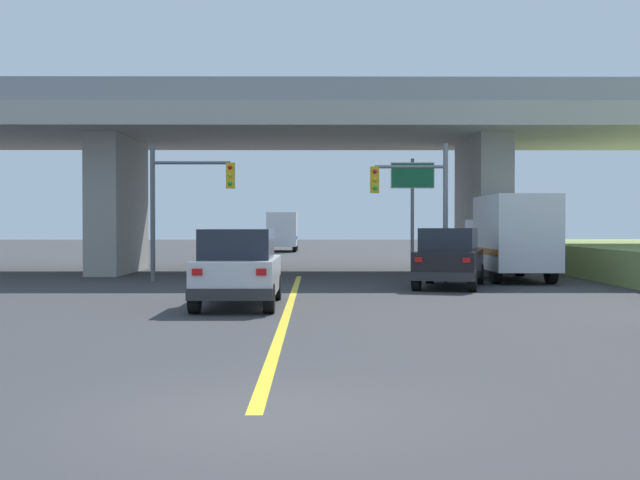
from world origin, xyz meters
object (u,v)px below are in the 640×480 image
suv_lead (238,268)px  box_truck (511,237)px  traffic_signal_nearside (419,197)px  semi_truck_distant (283,231)px  suv_crossing (449,258)px  traffic_signal_farside (182,194)px  highway_sign (412,189)px

suv_lead → box_truck: size_ratio=0.71×
traffic_signal_nearside → semi_truck_distant: (-6.43, 34.91, -1.52)m
box_truck → semi_truck_distant: 34.98m
box_truck → suv_crossing: bearing=-129.9°
suv_lead → traffic_signal_farside: size_ratio=0.89×
suv_crossing → box_truck: (2.97, 3.55, 0.66)m
suv_lead → traffic_signal_nearside: bearing=55.4°
suv_lead → traffic_signal_nearside: size_ratio=0.91×
box_truck → highway_sign: bearing=151.2°
traffic_signal_nearside → highway_sign: traffic_signal_nearside is taller
suv_crossing → semi_truck_distant: semi_truck_distant is taller
highway_sign → semi_truck_distant: bearing=101.8°
highway_sign → semi_truck_distant: highway_sign is taller
highway_sign → traffic_signal_nearside: bearing=-93.0°
traffic_signal_farside → semi_truck_distant: traffic_signal_farside is taller
traffic_signal_nearside → traffic_signal_farside: 8.84m
traffic_signal_farside → suv_lead: bearing=-71.9°
suv_lead → suv_crossing: same height
suv_crossing → semi_truck_distant: size_ratio=0.76×
traffic_signal_nearside → traffic_signal_farside: size_ratio=0.99×
traffic_signal_nearside → semi_truck_distant: size_ratio=0.79×
box_truck → semi_truck_distant: size_ratio=1.01×
suv_lead → box_truck: 13.70m
box_truck → traffic_signal_farside: (-12.54, -0.60, 1.60)m
suv_lead → highway_sign: (5.96, 11.78, 2.59)m
traffic_signal_nearside → suv_crossing: bearing=-70.2°
traffic_signal_nearside → semi_truck_distant: 35.53m
highway_sign → semi_truck_distant: 32.27m
box_truck → semi_truck_distant: (-10.17, 33.47, -0.05)m
highway_sign → semi_truck_distant: (-6.61, 31.52, -1.98)m
suv_lead → semi_truck_distant: size_ratio=0.71×
box_truck → semi_truck_distant: bearing=106.9°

